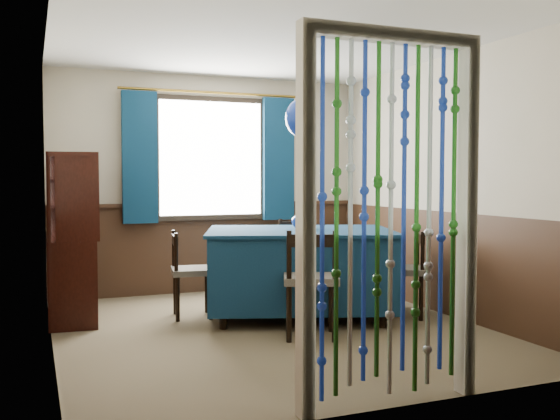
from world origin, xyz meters
name	(u,v)px	position (x,y,z in m)	size (l,w,h in m)	color
floor	(271,329)	(0.00, 0.00, 0.00)	(4.00, 4.00, 0.00)	brown
ceiling	(271,41)	(0.00, 0.00, 2.50)	(4.00, 4.00, 0.00)	silver
wall_back	(210,184)	(0.00, 2.00, 1.25)	(3.60, 3.60, 0.00)	beige
wall_front	(397,192)	(0.00, -2.00, 1.25)	(3.60, 3.60, 0.00)	beige
wall_left	(50,188)	(-1.80, 0.00, 1.25)	(4.00, 4.00, 0.00)	beige
wall_right	(444,186)	(1.80, 0.00, 1.25)	(4.00, 4.00, 0.00)	beige
wainscot_back	(211,249)	(0.00, 1.99, 0.50)	(3.60, 3.60, 0.00)	#3A2416
wainscot_front	(394,321)	(0.00, -1.99, 0.50)	(3.60, 3.60, 0.00)	#3A2416
wainscot_left	(54,286)	(-1.79, 0.00, 0.50)	(4.00, 4.00, 0.00)	#3A2416
wainscot_right	(441,262)	(1.79, 0.00, 0.50)	(4.00, 4.00, 0.00)	#3A2416
window	(211,158)	(0.00, 1.95, 1.55)	(1.32, 0.12, 1.42)	black
doorway	(391,226)	(0.00, -1.94, 1.05)	(1.16, 0.12, 2.18)	silver
dining_table	(300,267)	(0.42, 0.34, 0.48)	(2.03, 1.70, 0.84)	#0E2C49
chair_near	(311,280)	(0.20, -0.39, 0.48)	(0.57, 0.56, 0.91)	black
chair_far	(298,258)	(0.73, 1.09, 0.47)	(0.53, 0.52, 0.88)	black
chair_left	(190,271)	(-0.55, 0.74, 0.44)	(0.44, 0.46, 0.82)	black
chair_right	(405,271)	(1.37, 0.00, 0.44)	(0.53, 0.54, 0.83)	black
sideboard	(73,260)	(-1.57, 1.14, 0.55)	(0.51, 1.22, 1.55)	black
pendant_lamp	(300,118)	(0.42, 0.34, 1.89)	(0.28, 0.28, 0.78)	olive
vase_table	(301,219)	(0.49, 0.48, 0.93)	(0.17, 0.17, 0.18)	navy
bowl_shelf	(81,204)	(-1.51, 0.87, 1.09)	(0.20, 0.20, 0.05)	beige
vase_sideboard	(78,224)	(-1.51, 1.37, 0.87)	(0.19, 0.19, 0.20)	beige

